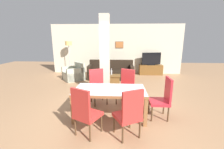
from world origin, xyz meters
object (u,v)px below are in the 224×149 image
at_px(dining_table, 110,94).
at_px(floor_lamp, 69,46).
at_px(dining_chair_near_left, 85,111).
at_px(sofa, 111,72).
at_px(dining_chair_far_right, 126,86).
at_px(tv_screen, 151,59).
at_px(coffee_table, 112,79).
at_px(dining_chair_far_left, 98,86).
at_px(dining_chair_near_right, 129,113).
at_px(armchair, 74,74).
at_px(dining_chair_head_right, 163,97).
at_px(tv_stand, 151,70).
at_px(bottle, 111,72).

height_order(dining_table, floor_lamp, floor_lamp).
distance_m(dining_chair_near_left, sofa, 4.58).
xyz_separation_m(dining_chair_far_right, sofa, (-0.65, 2.87, -0.24)).
bearing_deg(tv_screen, dining_table, 54.72).
height_order(dining_chair_far_right, floor_lamp, floor_lamp).
xyz_separation_m(dining_chair_far_right, dining_chair_near_left, (-0.86, -1.70, 0.00)).
relative_size(coffee_table, floor_lamp, 0.43).
relative_size(dining_chair_far_left, coffee_table, 1.34).
distance_m(dining_chair_near_right, coffee_table, 3.70).
xyz_separation_m(sofa, armchair, (-1.74, -0.36, -0.02)).
relative_size(dining_chair_far_right, armchair, 0.86).
height_order(dining_chair_head_right, dining_chair_far_left, same).
bearing_deg(dining_chair_near_left, coffee_table, 112.99).
bearing_deg(armchair, dining_chair_near_right, 171.97).
xyz_separation_m(sofa, coffee_table, (0.09, -0.93, -0.10)).
relative_size(dining_chair_head_right, dining_chair_far_left, 1.00).
relative_size(dining_chair_head_right, tv_stand, 0.83).
bearing_deg(sofa, tv_stand, -156.53).
xyz_separation_m(bottle, floor_lamp, (-2.37, 1.54, 1.03)).
bearing_deg(dining_chair_near_left, dining_chair_head_right, 53.27).
height_order(coffee_table, bottle, bottle).
xyz_separation_m(dining_chair_far_right, bottle, (-0.57, 2.02, -0.04)).
height_order(dining_chair_far_left, bottle, dining_chair_far_left).
xyz_separation_m(dining_table, dining_chair_far_left, (-0.43, 0.83, -0.05)).
height_order(dining_chair_far_left, tv_screen, tv_screen).
height_order(armchair, tv_stand, armchair).
height_order(dining_chair_far_right, dining_chair_near_right, same).
height_order(dining_chair_far_right, dining_chair_head_right, same).
distance_m(sofa, bottle, 0.87).
xyz_separation_m(dining_chair_near_right, sofa, (-0.65, 4.58, -0.24)).
relative_size(dining_chair_far_right, dining_chair_head_right, 1.00).
height_order(sofa, floor_lamp, floor_lamp).
xyz_separation_m(coffee_table, bottle, (-0.02, 0.08, 0.30)).
distance_m(sofa, tv_screen, 2.39).
distance_m(dining_chair_near_right, armchair, 4.86).
distance_m(dining_chair_far_right, dining_chair_near_right, 1.71).
bearing_deg(dining_chair_near_right, tv_stand, 47.64).
height_order(dining_chair_far_right, dining_chair_near_left, same).
xyz_separation_m(armchair, bottle, (1.82, -0.49, 0.22)).
height_order(coffee_table, tv_screen, tv_screen).
bearing_deg(armchair, sofa, -115.98).
xyz_separation_m(dining_chair_far_right, tv_stand, (1.48, 3.79, -0.27)).
xyz_separation_m(dining_chair_near_right, bottle, (-0.58, 3.73, -0.04)).
bearing_deg(dining_chair_far_left, tv_screen, -148.81).
xyz_separation_m(dining_chair_head_right, dining_chair_near_left, (-1.72, -0.82, 0.00)).
bearing_deg(floor_lamp, dining_chair_near_right, -60.82).
xyz_separation_m(dining_table, tv_stand, (1.91, 4.67, -0.32)).
relative_size(bottle, tv_stand, 0.23).
relative_size(dining_table, dining_chair_head_right, 1.69).
height_order(dining_chair_near_right, armchair, dining_chair_near_right).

